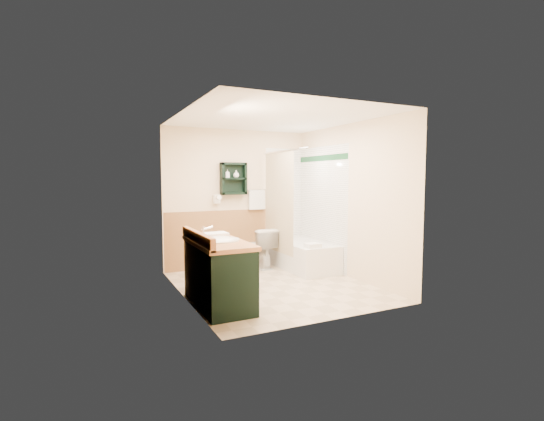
{
  "coord_description": "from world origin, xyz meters",
  "views": [
    {
      "loc": [
        -2.46,
        -5.01,
        1.56
      ],
      "look_at": [
        0.06,
        0.2,
        1.08
      ],
      "focal_mm": 26.0,
      "sensor_mm": 36.0,
      "label": 1
    }
  ],
  "objects_px": {
    "toilet": "(259,248)",
    "vanity_book": "(198,230)",
    "bathtub": "(301,255)",
    "soap_bottle_b": "(236,175)",
    "vanity": "(218,273)",
    "soap_bottle_a": "(227,176)",
    "wall_shelf": "(234,179)",
    "hair_dryer": "(217,199)"
  },
  "relations": [
    {
      "from": "vanity_book",
      "to": "soap_bottle_b",
      "type": "xyz_separation_m",
      "value": [
        1.11,
        1.56,
        0.71
      ]
    },
    {
      "from": "hair_dryer",
      "to": "bathtub",
      "type": "xyz_separation_m",
      "value": [
        1.33,
        -0.59,
        -0.97
      ]
    },
    {
      "from": "wall_shelf",
      "to": "vanity",
      "type": "height_order",
      "value": "wall_shelf"
    },
    {
      "from": "vanity",
      "to": "soap_bottle_a",
      "type": "distance_m",
      "value": 2.36
    },
    {
      "from": "bathtub",
      "to": "soap_bottle_b",
      "type": "distance_m",
      "value": 1.78
    },
    {
      "from": "vanity_book",
      "to": "soap_bottle_b",
      "type": "relative_size",
      "value": 1.54
    },
    {
      "from": "toilet",
      "to": "vanity_book",
      "type": "distance_m",
      "value": 2.06
    },
    {
      "from": "soap_bottle_a",
      "to": "bathtub",
      "type": "bearing_deg",
      "value": -26.1
    },
    {
      "from": "wall_shelf",
      "to": "hair_dryer",
      "type": "relative_size",
      "value": 2.29
    },
    {
      "from": "vanity",
      "to": "bathtub",
      "type": "distance_m",
      "value": 2.33
    },
    {
      "from": "vanity",
      "to": "bathtub",
      "type": "bearing_deg",
      "value": 34.39
    },
    {
      "from": "bathtub",
      "to": "soap_bottle_a",
      "type": "distance_m",
      "value": 1.86
    },
    {
      "from": "hair_dryer",
      "to": "bathtub",
      "type": "relative_size",
      "value": 0.16
    },
    {
      "from": "bathtub",
      "to": "hair_dryer",
      "type": "bearing_deg",
      "value": 156.11
    },
    {
      "from": "wall_shelf",
      "to": "toilet",
      "type": "distance_m",
      "value": 1.29
    },
    {
      "from": "bathtub",
      "to": "toilet",
      "type": "bearing_deg",
      "value": 150.72
    },
    {
      "from": "vanity",
      "to": "soap_bottle_b",
      "type": "relative_size",
      "value": 9.8
    },
    {
      "from": "vanity",
      "to": "toilet",
      "type": "height_order",
      "value": "vanity"
    },
    {
      "from": "vanity_book",
      "to": "toilet",
      "type": "bearing_deg",
      "value": 36.67
    },
    {
      "from": "toilet",
      "to": "soap_bottle_b",
      "type": "relative_size",
      "value": 5.42
    },
    {
      "from": "vanity",
      "to": "bathtub",
      "type": "height_order",
      "value": "vanity"
    },
    {
      "from": "vanity",
      "to": "soap_bottle_a",
      "type": "relative_size",
      "value": 8.84
    },
    {
      "from": "hair_dryer",
      "to": "vanity_book",
      "type": "relative_size",
      "value": 1.21
    },
    {
      "from": "vanity_book",
      "to": "soap_bottle_b",
      "type": "bearing_deg",
      "value": 48.26
    },
    {
      "from": "soap_bottle_a",
      "to": "soap_bottle_b",
      "type": "relative_size",
      "value": 1.11
    },
    {
      "from": "soap_bottle_b",
      "to": "soap_bottle_a",
      "type": "bearing_deg",
      "value": 180.0
    },
    {
      "from": "soap_bottle_a",
      "to": "vanity",
      "type": "bearing_deg",
      "value": -112.72
    },
    {
      "from": "bathtub",
      "to": "soap_bottle_b",
      "type": "height_order",
      "value": "soap_bottle_b"
    },
    {
      "from": "toilet",
      "to": "soap_bottle_b",
      "type": "bearing_deg",
      "value": -34.58
    },
    {
      "from": "bathtub",
      "to": "toilet",
      "type": "relative_size",
      "value": 2.15
    },
    {
      "from": "toilet",
      "to": "vanity_book",
      "type": "relative_size",
      "value": 3.53
    },
    {
      "from": "wall_shelf",
      "to": "hair_dryer",
      "type": "height_order",
      "value": "wall_shelf"
    },
    {
      "from": "vanity",
      "to": "wall_shelf",
      "type": "bearing_deg",
      "value": 64.5
    },
    {
      "from": "wall_shelf",
      "to": "vanity",
      "type": "bearing_deg",
      "value": -115.5
    },
    {
      "from": "soap_bottle_b",
      "to": "toilet",
      "type": "bearing_deg",
      "value": -30.32
    },
    {
      "from": "hair_dryer",
      "to": "toilet",
      "type": "distance_m",
      "value": 1.13
    },
    {
      "from": "toilet",
      "to": "bathtub",
      "type": "bearing_deg",
      "value": 146.46
    },
    {
      "from": "wall_shelf",
      "to": "toilet",
      "type": "relative_size",
      "value": 0.79
    },
    {
      "from": "bathtub",
      "to": "toilet",
      "type": "xyz_separation_m",
      "value": [
        -0.63,
        0.35,
        0.11
      ]
    },
    {
      "from": "soap_bottle_b",
      "to": "vanity_book",
      "type": "bearing_deg",
      "value": -125.41
    },
    {
      "from": "vanity",
      "to": "soap_bottle_a",
      "type": "xyz_separation_m",
      "value": [
        0.78,
        1.87,
        1.2
      ]
    },
    {
      "from": "vanity",
      "to": "toilet",
      "type": "bearing_deg",
      "value": 52.35
    }
  ]
}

